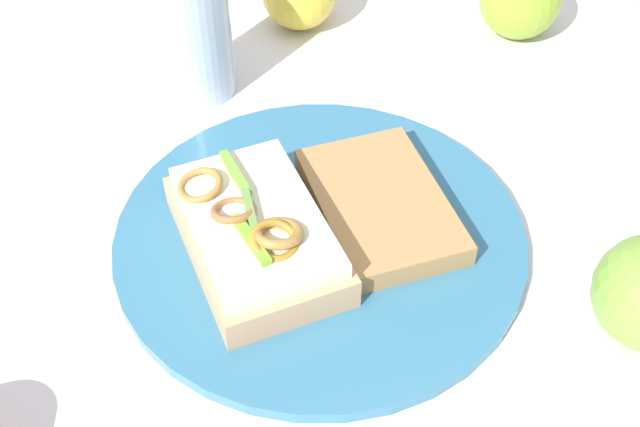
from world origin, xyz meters
The scene contains 5 objects.
ground_plane centered at (0.00, 0.00, 0.00)m, with size 2.00×2.00×0.00m, color silver.
plate centered at (0.00, 0.00, 0.01)m, with size 0.31×0.31×0.01m, color teal.
sandwich centered at (0.05, 0.01, 0.03)m, with size 0.11×0.16×0.05m.
bread_slice_side centered at (-0.05, -0.01, 0.02)m, with size 0.14×0.09×0.02m, color #B3844F.
drinking_glass centered at (0.05, -0.22, 0.06)m, with size 0.06×0.06×0.12m, color silver.
Camera 1 is at (0.12, 0.39, 0.46)m, focal length 44.90 mm.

